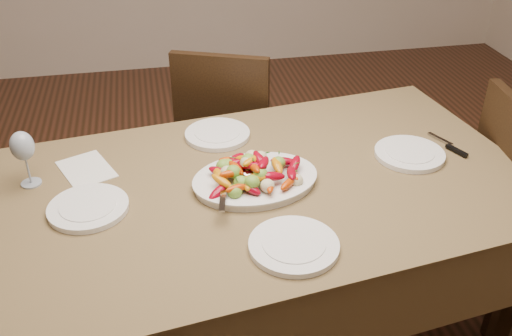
{
  "coord_description": "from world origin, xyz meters",
  "views": [
    {
      "loc": [
        -0.53,
        -1.5,
        1.8
      ],
      "look_at": [
        -0.22,
        0.03,
        0.82
      ],
      "focal_mm": 40.0,
      "sensor_mm": 36.0,
      "label": 1
    }
  ],
  "objects_px": {
    "dining_table": "(256,270)",
    "plate_near": "(294,246)",
    "plate_far": "(217,135)",
    "plate_left": "(88,208)",
    "serving_platter": "(255,181)",
    "plate_right": "(409,154)",
    "wine_glass": "(25,157)",
    "chair_far": "(232,135)"
  },
  "relations": [
    {
      "from": "plate_right",
      "to": "plate_near",
      "type": "xyz_separation_m",
      "value": [
        -0.53,
        -0.41,
        0.0
      ]
    },
    {
      "from": "serving_platter",
      "to": "plate_near",
      "type": "distance_m",
      "value": 0.34
    },
    {
      "from": "serving_platter",
      "to": "plate_left",
      "type": "bearing_deg",
      "value": -175.56
    },
    {
      "from": "plate_left",
      "to": "plate_far",
      "type": "height_order",
      "value": "same"
    },
    {
      "from": "chair_far",
      "to": "plate_left",
      "type": "relative_size",
      "value": 3.87
    },
    {
      "from": "dining_table",
      "to": "serving_platter",
      "type": "height_order",
      "value": "serving_platter"
    },
    {
      "from": "plate_left",
      "to": "plate_near",
      "type": "bearing_deg",
      "value": -27.37
    },
    {
      "from": "chair_far",
      "to": "plate_left",
      "type": "bearing_deg",
      "value": 79.18
    },
    {
      "from": "dining_table",
      "to": "serving_platter",
      "type": "bearing_deg",
      "value": -150.71
    },
    {
      "from": "dining_table",
      "to": "chair_far",
      "type": "bearing_deg",
      "value": 86.51
    },
    {
      "from": "dining_table",
      "to": "plate_near",
      "type": "relative_size",
      "value": 7.2
    },
    {
      "from": "chair_far",
      "to": "wine_glass",
      "type": "height_order",
      "value": "wine_glass"
    },
    {
      "from": "plate_left",
      "to": "chair_far",
      "type": "bearing_deg",
      "value": 56.99
    },
    {
      "from": "plate_right",
      "to": "plate_near",
      "type": "relative_size",
      "value": 0.96
    },
    {
      "from": "plate_left",
      "to": "wine_glass",
      "type": "distance_m",
      "value": 0.28
    },
    {
      "from": "plate_left",
      "to": "plate_right",
      "type": "relative_size",
      "value": 1.0
    },
    {
      "from": "plate_near",
      "to": "wine_glass",
      "type": "relative_size",
      "value": 1.25
    },
    {
      "from": "dining_table",
      "to": "plate_near",
      "type": "height_order",
      "value": "plate_near"
    },
    {
      "from": "plate_right",
      "to": "chair_far",
      "type": "bearing_deg",
      "value": 123.15
    },
    {
      "from": "chair_far",
      "to": "plate_far",
      "type": "relative_size",
      "value": 3.9
    },
    {
      "from": "wine_glass",
      "to": "plate_left",
      "type": "bearing_deg",
      "value": -44.38
    },
    {
      "from": "serving_platter",
      "to": "plate_far",
      "type": "relative_size",
      "value": 1.65
    },
    {
      "from": "plate_left",
      "to": "plate_right",
      "type": "height_order",
      "value": "same"
    },
    {
      "from": "plate_left",
      "to": "wine_glass",
      "type": "bearing_deg",
      "value": 135.62
    },
    {
      "from": "dining_table",
      "to": "plate_left",
      "type": "bearing_deg",
      "value": -175.43
    },
    {
      "from": "dining_table",
      "to": "plate_far",
      "type": "xyz_separation_m",
      "value": [
        -0.08,
        0.34,
        0.39
      ]
    },
    {
      "from": "chair_far",
      "to": "wine_glass",
      "type": "xyz_separation_m",
      "value": [
        -0.78,
        -0.71,
        0.39
      ]
    },
    {
      "from": "chair_far",
      "to": "plate_near",
      "type": "bearing_deg",
      "value": 111.61
    },
    {
      "from": "chair_far",
      "to": "plate_near",
      "type": "relative_size",
      "value": 3.72
    },
    {
      "from": "wine_glass",
      "to": "chair_far",
      "type": "bearing_deg",
      "value": 42.57
    },
    {
      "from": "chair_far",
      "to": "plate_left",
      "type": "height_order",
      "value": "chair_far"
    },
    {
      "from": "serving_platter",
      "to": "plate_left",
      "type": "height_order",
      "value": "serving_platter"
    },
    {
      "from": "serving_platter",
      "to": "plate_right",
      "type": "bearing_deg",
      "value": 6.9
    },
    {
      "from": "plate_far",
      "to": "wine_glass",
      "type": "xyz_separation_m",
      "value": [
        -0.64,
        -0.2,
        0.09
      ]
    },
    {
      "from": "plate_left",
      "to": "plate_near",
      "type": "xyz_separation_m",
      "value": [
        0.57,
        -0.3,
        0.0
      ]
    },
    {
      "from": "serving_platter",
      "to": "plate_near",
      "type": "xyz_separation_m",
      "value": [
        0.04,
        -0.34,
        -0.0
      ]
    },
    {
      "from": "plate_right",
      "to": "plate_far",
      "type": "bearing_deg",
      "value": 156.99
    },
    {
      "from": "plate_near",
      "to": "serving_platter",
      "type": "bearing_deg",
      "value": 97.23
    },
    {
      "from": "dining_table",
      "to": "plate_near",
      "type": "xyz_separation_m",
      "value": [
        0.04,
        -0.34,
        0.39
      ]
    },
    {
      "from": "chair_far",
      "to": "plate_right",
      "type": "xyz_separation_m",
      "value": [
        0.52,
        -0.79,
        0.29
      ]
    },
    {
      "from": "plate_near",
      "to": "plate_right",
      "type": "bearing_deg",
      "value": 37.6
    },
    {
      "from": "plate_left",
      "to": "plate_near",
      "type": "relative_size",
      "value": 0.96
    }
  ]
}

